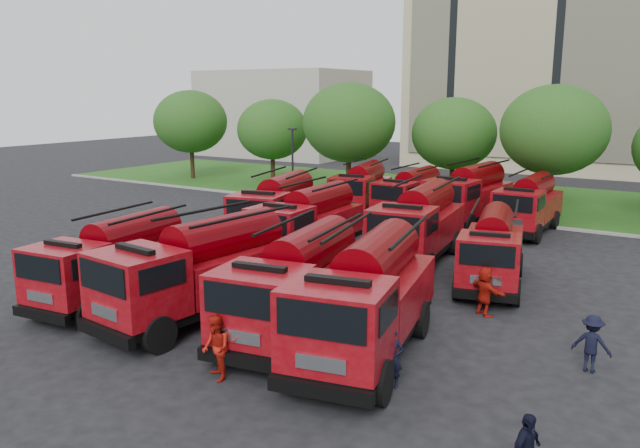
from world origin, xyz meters
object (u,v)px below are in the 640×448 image
at_px(fire_truck_4, 278,209).
at_px(fire_truck_5, 308,223).
at_px(fire_truck_11, 528,205).
at_px(fire_truck_7, 492,249).
at_px(firefighter_0, 391,386).
at_px(firefighter_1, 217,379).
at_px(fire_truck_8, 362,189).
at_px(fire_truck_2, 297,284).
at_px(fire_truck_6, 419,224).
at_px(fire_truck_3, 366,298).
at_px(fire_truck_9, 411,195).
at_px(firefighter_4, 250,270).
at_px(fire_truck_10, 469,195).
at_px(firefighter_5, 484,315).
at_px(fire_truck_1, 199,270).
at_px(firefighter_3, 589,371).
at_px(fire_truck_0, 115,260).

height_order(fire_truck_4, fire_truck_5, fire_truck_4).
bearing_deg(fire_truck_11, fire_truck_7, -83.56).
distance_m(fire_truck_4, fire_truck_5, 3.52).
distance_m(firefighter_0, firefighter_1, 4.63).
bearing_deg(fire_truck_11, fire_truck_8, -179.87).
bearing_deg(firefighter_1, fire_truck_2, 123.92).
bearing_deg(fire_truck_4, fire_truck_6, -12.25).
distance_m(fire_truck_4, firefighter_0, 16.82).
height_order(fire_truck_5, fire_truck_7, fire_truck_5).
bearing_deg(fire_truck_3, fire_truck_9, 99.12).
bearing_deg(fire_truck_11, fire_truck_4, -139.58).
distance_m(fire_truck_2, fire_truck_3, 2.57).
distance_m(fire_truck_11, firefighter_4, 16.22).
bearing_deg(firefighter_1, firefighter_4, 157.89).
bearing_deg(fire_truck_2, fire_truck_6, 82.53).
relative_size(fire_truck_5, fire_truck_10, 0.94).
xyz_separation_m(fire_truck_7, firefighter_4, (-9.35, -3.50, -1.46)).
xyz_separation_m(fire_truck_9, firefighter_5, (9.02, -13.93, -1.50)).
xyz_separation_m(fire_truck_11, firefighter_4, (-8.13, -13.95, -1.54)).
relative_size(fire_truck_8, fire_truck_10, 0.93).
xyz_separation_m(fire_truck_3, fire_truck_8, (-10.46, 19.00, -0.17)).
height_order(fire_truck_4, fire_truck_8, fire_truck_4).
bearing_deg(firefighter_4, fire_truck_9, -54.50).
bearing_deg(fire_truck_2, firefighter_5, 38.20).
height_order(fire_truck_7, fire_truck_9, fire_truck_9).
bearing_deg(fire_truck_4, fire_truck_9, 55.16).
bearing_deg(fire_truck_8, fire_truck_9, -12.41).
distance_m(fire_truck_2, fire_truck_4, 12.77).
height_order(fire_truck_1, fire_truck_6, fire_truck_6).
bearing_deg(firefighter_5, firefighter_3, 177.40).
relative_size(fire_truck_4, fire_truck_8, 1.08).
bearing_deg(firefighter_3, fire_truck_11, -68.30).
height_order(fire_truck_11, firefighter_3, fire_truck_11).
height_order(fire_truck_3, firefighter_1, fire_truck_3).
xyz_separation_m(fire_truck_8, fire_truck_11, (10.24, 0.07, -0.02)).
distance_m(fire_truck_5, fire_truck_9, 10.63).
distance_m(fire_truck_3, fire_truck_10, 19.75).
bearing_deg(firefighter_0, fire_truck_11, 79.81).
bearing_deg(fire_truck_11, fire_truck_9, -179.76).
height_order(fire_truck_10, fire_truck_11, fire_truck_10).
height_order(fire_truck_0, fire_truck_5, fire_truck_5).
xyz_separation_m(fire_truck_5, fire_truck_8, (-2.94, 10.61, -0.06)).
distance_m(fire_truck_1, fire_truck_10, 19.90).
bearing_deg(fire_truck_10, firefighter_0, -71.73).
xyz_separation_m(fire_truck_1, fire_truck_2, (3.55, 0.56, -0.05)).
xyz_separation_m(fire_truck_5, fire_truck_7, (8.53, 0.23, -0.16)).
distance_m(fire_truck_10, fire_truck_11, 3.46).
xyz_separation_m(fire_truck_11, firefighter_3, (5.94, -16.76, -1.54)).
xyz_separation_m(fire_truck_4, fire_truck_9, (3.40, 8.81, -0.18)).
relative_size(fire_truck_6, fire_truck_10, 1.00).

